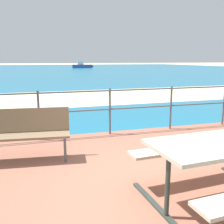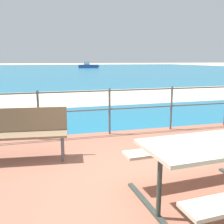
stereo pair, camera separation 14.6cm
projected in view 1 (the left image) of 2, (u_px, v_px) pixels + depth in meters
The scene contains 7 objects.
ground_plane at pixel (162, 188), 3.37m from camera, with size 240.00×240.00×0.00m, color beige.
patio_paving at pixel (162, 186), 3.37m from camera, with size 6.40×5.20×0.06m, color #935B47.
sea_water at pixel (44, 70), 40.88m from camera, with size 90.00×90.00×0.01m, color #196B8E.
beach_strip at pixel (71, 98), 11.38m from camera, with size 54.00×4.94×0.01m, color beige.
park_bench at pixel (21, 130), 4.09m from camera, with size 1.55×0.59×0.83m.
railing_fence at pixel (110, 105), 5.50m from camera, with size 5.94×0.04×1.00m.
boat_near at pixel (82, 66), 52.21m from camera, with size 4.47×1.42×1.31m.
Camera 1 is at (-1.52, -2.78, 1.66)m, focal length 41.13 mm.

